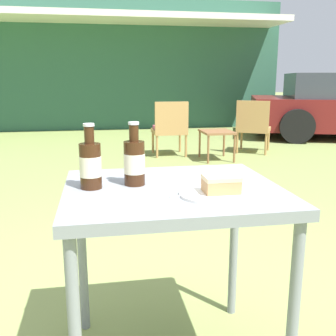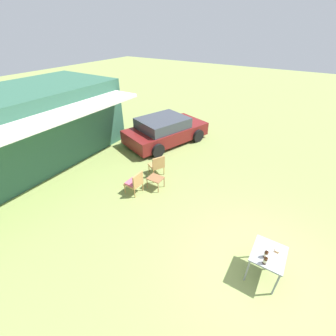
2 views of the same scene
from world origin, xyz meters
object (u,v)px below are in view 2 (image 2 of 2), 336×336
object	(u,v)px
wicker_chair_cushioned	(135,182)
parked_car	(165,130)
cola_bottle_near	(266,254)
cola_bottle_far	(265,260)
wicker_chair_plain	(157,165)
cake_on_plate	(277,251)
garden_side_table	(156,179)
patio_table	(268,256)

from	to	relation	value
wicker_chair_cushioned	parked_car	bearing A→B (deg)	-161.82
wicker_chair_cushioned	cola_bottle_near	bearing A→B (deg)	77.94
cola_bottle_far	wicker_chair_plain	bearing A→B (deg)	61.04
parked_car	cake_on_plate	distance (m)	7.41
garden_side_table	cake_on_plate	xyz separation A→B (m)	(-1.27, -4.12, 0.41)
cola_bottle_far	parked_car	bearing A→B (deg)	48.61
wicker_chair_cushioned	patio_table	size ratio (longest dim) A/B	1.03
wicker_chair_plain	cola_bottle_far	bearing A→B (deg)	90.11
wicker_chair_plain	patio_table	bearing A→B (deg)	93.39
garden_side_table	parked_car	bearing A→B (deg)	27.50
wicker_chair_plain	garden_side_table	world-z (taller)	wicker_chair_plain
cola_bottle_near	cola_bottle_far	distance (m)	0.16
garden_side_table	cake_on_plate	distance (m)	4.33
garden_side_table	patio_table	world-z (taller)	patio_table
wicker_chair_plain	garden_side_table	xyz separation A→B (m)	(-0.72, -0.42, -0.08)
patio_table	cake_on_plate	bearing A→B (deg)	-44.73
parked_car	cola_bottle_near	world-z (taller)	parked_car
garden_side_table	cola_bottle_far	world-z (taller)	cola_bottle_far
garden_side_table	cola_bottle_near	distance (m)	4.25
wicker_chair_cushioned	cola_bottle_near	world-z (taller)	cola_bottle_near
parked_car	patio_table	world-z (taller)	parked_car
garden_side_table	cola_bottle_far	distance (m)	4.33
cake_on_plate	cola_bottle_near	size ratio (longest dim) A/B	0.98
wicker_chair_plain	cola_bottle_near	size ratio (longest dim) A/B	3.43
wicker_chair_cushioned	cola_bottle_near	size ratio (longest dim) A/B	3.43
wicker_chair_plain	cake_on_plate	bearing A→B (deg)	95.43
wicker_chair_cushioned	cola_bottle_far	xyz separation A→B (m)	(-1.09, -4.38, 0.41)
parked_car	cola_bottle_far	size ratio (longest dim) A/B	18.08
wicker_chair_plain	cola_bottle_far	world-z (taller)	cola_bottle_far
wicker_chair_cushioned	patio_table	bearing A→B (deg)	79.80
garden_side_table	patio_table	size ratio (longest dim) A/B	0.65
cola_bottle_near	parked_car	bearing A→B (deg)	49.45
wicker_chair_plain	garden_side_table	distance (m)	0.83
patio_table	cola_bottle_far	distance (m)	0.35
cola_bottle_far	patio_table	bearing A→B (deg)	-6.80
wicker_chair_plain	cake_on_plate	xyz separation A→B (m)	(-1.99, -4.54, 0.34)
cola_bottle_near	wicker_chair_plain	bearing A→B (deg)	62.59
patio_table	cake_on_plate	xyz separation A→B (m)	(0.13, -0.13, 0.11)
wicker_chair_plain	patio_table	xyz separation A→B (m)	(-2.12, -4.41, 0.23)
parked_car	wicker_chair_cushioned	distance (m)	4.11
parked_car	wicker_chair_plain	bearing A→B (deg)	-134.01
garden_side_table	cola_bottle_far	size ratio (longest dim) A/B	2.16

